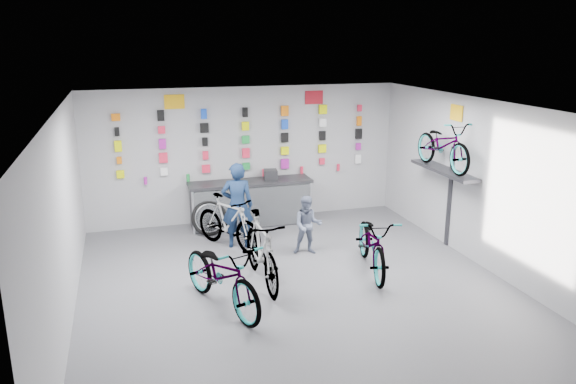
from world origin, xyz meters
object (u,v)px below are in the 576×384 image
object	(u,v)px
bike_center	(261,250)
bike_right	(373,243)
counter	(251,204)
customer	(308,225)
bike_left	(222,275)
bike_service	(229,222)
clerk	(237,205)

from	to	relation	value
bike_center	bike_right	world-z (taller)	bike_center
counter	customer	world-z (taller)	customer
bike_left	bike_service	xyz separation A→B (m)	(0.57, 2.50, -0.02)
bike_service	customer	xyz separation A→B (m)	(1.39, -0.72, 0.04)
bike_right	bike_service	distance (m)	2.89
bike_right	bike_left	bearing A→B (deg)	-153.87
bike_center	bike_service	distance (m)	1.82
bike_right	clerk	world-z (taller)	clerk
clerk	customer	size ratio (longest dim) A/B	1.50
bike_service	customer	bearing A→B (deg)	-58.99
bike_left	clerk	xyz separation A→B (m)	(0.76, 2.52, 0.30)
counter	bike_center	bearing A→B (deg)	-99.61
clerk	bike_center	bearing A→B (deg)	103.23
bike_left	bike_center	xyz separation A→B (m)	(0.79, 0.69, 0.05)
customer	bike_center	bearing A→B (deg)	-122.13
bike_left	bike_right	xyz separation A→B (m)	(2.79, 0.65, -0.02)
counter	bike_service	xyz separation A→B (m)	(-0.73, -1.27, 0.05)
bike_left	customer	xyz separation A→B (m)	(1.97, 1.78, 0.02)
bike_center	bike_right	xyz separation A→B (m)	(2.01, -0.04, -0.07)
bike_right	counter	bearing A→B (deg)	128.53
counter	customer	distance (m)	2.09
bike_right	customer	world-z (taller)	customer
customer	bike_right	bearing A→B (deg)	-38.53
customer	clerk	bearing A→B (deg)	163.60
bike_service	bike_center	bearing A→B (deg)	-114.93
bike_center	clerk	world-z (taller)	clerk
bike_center	bike_right	bearing A→B (deg)	-1.97
counter	clerk	world-z (taller)	clerk
customer	bike_service	bearing A→B (deg)	167.98
clerk	bike_left	bearing A→B (deg)	85.63
bike_center	clerk	size ratio (longest dim) A/B	1.17
bike_center	bike_right	size ratio (longest dim) A/B	0.98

